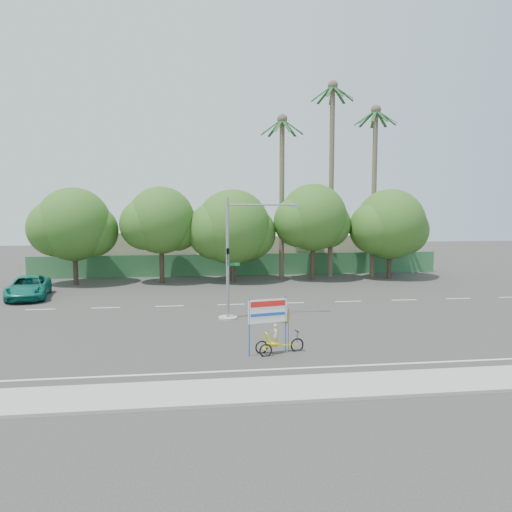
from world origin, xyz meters
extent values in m
plane|color=#33302D|center=(0.00, 0.00, 0.00)|extent=(120.00, 120.00, 0.00)
cube|color=gray|center=(0.00, -7.50, 0.06)|extent=(50.00, 2.40, 0.12)
cube|color=#336B3D|center=(0.00, 21.50, 1.00)|extent=(38.00, 0.08, 2.00)
cube|color=beige|center=(-10.00, 26.00, 2.00)|extent=(12.00, 8.00, 4.00)
cube|color=beige|center=(8.00, 26.00, 1.80)|extent=(14.00, 8.00, 3.60)
cylinder|color=#473828|center=(-14.00, 18.00, 1.76)|extent=(0.40, 0.40, 3.52)
sphere|color=#265619|center=(-14.00, 18.00, 4.96)|extent=(6.00, 6.00, 6.00)
sphere|color=#265619|center=(-12.65, 18.30, 4.40)|extent=(4.32, 4.32, 4.32)
sphere|color=#265619|center=(-15.35, 17.75, 4.64)|extent=(4.56, 4.56, 4.56)
cylinder|color=#473828|center=(-7.00, 18.00, 1.87)|extent=(0.40, 0.40, 3.74)
sphere|color=#265619|center=(-7.00, 18.00, 5.27)|extent=(5.60, 5.60, 5.60)
sphere|color=#265619|center=(-5.74, 18.30, 4.68)|extent=(4.03, 4.03, 4.03)
sphere|color=#265619|center=(-8.26, 17.75, 4.93)|extent=(4.26, 4.26, 4.26)
cylinder|color=#473828|center=(-1.00, 18.00, 1.65)|extent=(0.40, 0.40, 3.30)
sphere|color=#265619|center=(-1.00, 18.00, 4.65)|extent=(6.40, 6.40, 6.40)
sphere|color=#265619|center=(0.44, 18.30, 4.12)|extent=(4.61, 4.61, 4.61)
sphere|color=#265619|center=(-2.44, 17.75, 4.35)|extent=(4.86, 4.86, 4.86)
cylinder|color=#473828|center=(6.00, 18.00, 1.94)|extent=(0.40, 0.40, 3.87)
sphere|color=#265619|center=(6.00, 18.00, 5.46)|extent=(5.80, 5.80, 5.80)
sphere|color=#265619|center=(7.30, 18.30, 4.84)|extent=(4.18, 4.18, 4.18)
sphere|color=#265619|center=(4.70, 17.75, 5.10)|extent=(4.41, 4.41, 4.41)
cylinder|color=#473828|center=(13.00, 18.00, 1.72)|extent=(0.40, 0.40, 3.43)
sphere|color=#265619|center=(13.00, 18.00, 4.84)|extent=(6.20, 6.20, 6.20)
sphere|color=#265619|center=(14.39, 18.30, 4.29)|extent=(4.46, 4.46, 4.46)
sphere|color=#265619|center=(11.61, 17.75, 4.52)|extent=(4.71, 4.71, 4.71)
cylinder|color=#70604C|center=(8.00, 19.50, 8.50)|extent=(0.44, 0.44, 17.00)
sphere|color=#70604C|center=(8.00, 19.50, 17.00)|extent=(0.90, 0.90, 0.90)
cube|color=#1C4C21|center=(8.94, 19.50, 16.34)|extent=(1.91, 0.28, 1.36)
cube|color=#1C4C21|center=(8.72, 20.11, 16.34)|extent=(1.65, 1.44, 1.36)
cube|color=#1C4C21|center=(8.16, 20.43, 16.34)|extent=(0.61, 1.93, 1.36)
cube|color=#1C4C21|center=(7.53, 20.32, 16.34)|extent=(1.20, 1.80, 1.36)
cube|color=#1C4C21|center=(7.11, 19.82, 16.34)|extent=(1.89, 0.92, 1.36)
cube|color=#1C4C21|center=(7.11, 19.18, 16.34)|extent=(1.89, 0.92, 1.36)
cube|color=#1C4C21|center=(7.53, 18.68, 16.34)|extent=(1.20, 1.80, 1.36)
cube|color=#1C4C21|center=(8.16, 18.57, 16.34)|extent=(0.61, 1.93, 1.36)
cube|color=#1C4C21|center=(8.72, 18.89, 16.34)|extent=(1.65, 1.44, 1.36)
cylinder|color=#70604C|center=(12.00, 19.50, 7.50)|extent=(0.44, 0.44, 15.00)
sphere|color=#70604C|center=(12.00, 19.50, 15.00)|extent=(0.90, 0.90, 0.90)
cube|color=#1C4C21|center=(12.94, 19.50, 14.34)|extent=(1.91, 0.28, 1.36)
cube|color=#1C4C21|center=(12.72, 20.11, 14.34)|extent=(1.65, 1.44, 1.36)
cube|color=#1C4C21|center=(12.16, 20.43, 14.34)|extent=(0.61, 1.93, 1.36)
cube|color=#1C4C21|center=(11.53, 20.32, 14.34)|extent=(1.20, 1.80, 1.36)
cube|color=#1C4C21|center=(11.11, 19.82, 14.34)|extent=(1.89, 0.92, 1.36)
cube|color=#1C4C21|center=(11.11, 19.18, 14.34)|extent=(1.89, 0.92, 1.36)
cube|color=#1C4C21|center=(11.53, 18.68, 14.34)|extent=(1.20, 1.80, 1.36)
cube|color=#1C4C21|center=(12.16, 18.57, 14.34)|extent=(0.61, 1.93, 1.36)
cube|color=#1C4C21|center=(12.72, 18.89, 14.34)|extent=(1.65, 1.44, 1.36)
cylinder|color=#70604C|center=(3.50, 19.50, 7.00)|extent=(0.44, 0.44, 14.00)
sphere|color=#70604C|center=(3.50, 19.50, 14.00)|extent=(0.90, 0.90, 0.90)
cube|color=#1C4C21|center=(4.44, 19.50, 13.34)|extent=(1.91, 0.28, 1.36)
cube|color=#1C4C21|center=(4.22, 20.11, 13.34)|extent=(1.65, 1.44, 1.36)
cube|color=#1C4C21|center=(3.66, 20.43, 13.34)|extent=(0.61, 1.93, 1.36)
cube|color=#1C4C21|center=(3.03, 20.32, 13.34)|extent=(1.20, 1.80, 1.36)
cube|color=#1C4C21|center=(2.61, 19.82, 13.34)|extent=(1.89, 0.92, 1.36)
cube|color=#1C4C21|center=(2.61, 19.18, 13.34)|extent=(1.89, 0.92, 1.36)
cube|color=#1C4C21|center=(3.03, 18.68, 13.34)|extent=(1.20, 1.80, 1.36)
cube|color=#1C4C21|center=(3.66, 18.57, 13.34)|extent=(0.61, 1.93, 1.36)
cube|color=#1C4C21|center=(4.22, 18.89, 13.34)|extent=(1.65, 1.44, 1.36)
cylinder|color=gray|center=(-2.50, 4.00, 0.05)|extent=(1.10, 1.10, 0.10)
cylinder|color=gray|center=(-2.50, 4.00, 3.50)|extent=(0.18, 0.18, 7.00)
cylinder|color=gray|center=(-0.50, 4.00, 6.55)|extent=(4.00, 0.10, 0.10)
cube|color=gray|center=(1.40, 4.00, 6.45)|extent=(0.55, 0.20, 0.12)
imported|color=black|center=(-2.50, 3.78, 3.60)|extent=(0.16, 0.20, 1.00)
cube|color=#14662D|center=(-2.15, 4.00, 3.15)|extent=(0.70, 0.04, 0.18)
torus|color=black|center=(0.09, -2.88, 0.28)|extent=(0.64, 0.20, 0.64)
torus|color=black|center=(-1.53, -2.95, 0.26)|extent=(0.60, 0.19, 0.60)
torus|color=black|center=(-1.42, -3.47, 0.26)|extent=(0.60, 0.19, 0.60)
cube|color=yellow|center=(-0.69, -3.05, 0.34)|extent=(1.58, 0.38, 0.06)
cube|color=yellow|center=(-1.47, -3.21, 0.28)|extent=(0.17, 0.57, 0.05)
cube|color=yellow|center=(-1.06, -3.12, 0.47)|extent=(0.54, 0.48, 0.06)
cube|color=yellow|center=(-1.31, -3.18, 0.74)|extent=(0.29, 0.43, 0.51)
cylinder|color=black|center=(0.09, -2.88, 0.66)|extent=(0.03, 0.03, 0.52)
cube|color=black|center=(0.09, -2.88, 0.91)|extent=(0.12, 0.42, 0.04)
imported|color=#CCB284|center=(-0.92, -3.09, 0.83)|extent=(0.31, 0.41, 1.02)
cylinder|color=blue|center=(-2.12, -3.35, 1.27)|extent=(0.06, 0.06, 2.55)
cylinder|color=blue|center=(-0.46, -3.00, 1.27)|extent=(0.06, 0.06, 2.55)
cube|color=white|center=(-1.29, -3.17, 1.93)|extent=(1.76, 0.41, 1.04)
cube|color=red|center=(-1.28, -3.20, 2.26)|extent=(1.57, 0.34, 0.25)
cube|color=blue|center=(-1.28, -3.20, 1.79)|extent=(1.57, 0.34, 0.13)
cylinder|color=black|center=(-0.32, -2.97, 0.99)|extent=(0.02, 0.02, 1.98)
cube|color=red|center=(-0.64, -3.04, 1.60)|extent=(0.82, 0.19, 0.62)
imported|color=#0F6D5E|center=(-15.93, 12.14, 0.77)|extent=(3.39, 5.89, 1.55)
camera|label=1|loc=(-4.60, -24.28, 6.55)|focal=35.00mm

